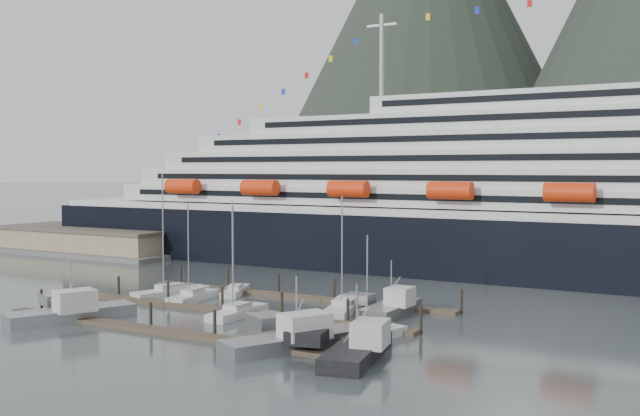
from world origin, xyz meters
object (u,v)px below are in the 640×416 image
at_px(sailboat_a, 192,297).
at_px(sailboat_e, 235,291).
at_px(trawler_d, 355,349).
at_px(sailboat_d, 344,308).
at_px(warehouse, 92,242).
at_px(trawler_c, 296,338).
at_px(sailboat_h, 372,336).
at_px(sailboat_b, 171,293).
at_px(trawler_a, 71,312).
at_px(cruise_ship, 609,206).
at_px(sailboat_c, 238,313).
at_px(trawler_e, 390,307).

height_order(sailboat_a, sailboat_e, sailboat_a).
relative_size(sailboat_e, trawler_d, 0.93).
relative_size(sailboat_d, sailboat_e, 1.19).
distance_m(warehouse, trawler_c, 96.90).
relative_size(warehouse, sailboat_e, 3.62).
relative_size(sailboat_e, sailboat_h, 1.10).
xyz_separation_m(sailboat_b, trawler_c, (31.29, -16.97, 0.52)).
distance_m(sailboat_b, trawler_d, 42.30).
bearing_deg(sailboat_e, sailboat_h, -140.64).
bearing_deg(trawler_c, trawler_d, -69.71).
relative_size(warehouse, trawler_a, 3.04).
bearing_deg(trawler_d, warehouse, 47.95).
xyz_separation_m(trawler_c, trawler_d, (7.09, -0.80, -0.02)).
relative_size(cruise_ship, trawler_c, 13.25).
xyz_separation_m(warehouse, sailboat_e, (58.23, -27.43, -1.85)).
height_order(sailboat_e, trawler_d, sailboat_e).
xyz_separation_m(sailboat_b, sailboat_h, (36.33, -9.86, -0.06)).
bearing_deg(sailboat_h, sailboat_c, 93.64).
bearing_deg(sailboat_d, cruise_ship, -43.54).
xyz_separation_m(sailboat_a, sailboat_c, (11.92, -5.90, 0.00)).
bearing_deg(sailboat_a, warehouse, 50.23).
xyz_separation_m(sailboat_a, sailboat_b, (-4.81, 1.04, 0.03)).
xyz_separation_m(warehouse, sailboat_b, (51.47, -33.42, -1.78)).
bearing_deg(sailboat_d, trawler_d, -164.10).
bearing_deg(trawler_e, sailboat_d, 99.22).
distance_m(sailboat_a, sailboat_c, 13.30).
bearing_deg(sailboat_a, trawler_d, -124.77).
height_order(trawler_a, trawler_c, trawler_a).
xyz_separation_m(trawler_d, trawler_e, (-6.13, 21.15, -0.04)).
height_order(sailboat_h, trawler_c, sailboat_h).
distance_m(cruise_ship, sailboat_a, 66.90).
bearing_deg(trawler_d, trawler_a, 79.12).
bearing_deg(cruise_ship, sailboat_b, -137.48).
height_order(warehouse, sailboat_d, sailboat_d).
xyz_separation_m(trawler_c, trawler_e, (0.96, 20.35, -0.06)).
bearing_deg(sailboat_d, sailboat_c, 118.75).
distance_m(sailboat_c, trawler_a, 19.58).
xyz_separation_m(sailboat_h, trawler_a, (-35.21, -8.87, 0.59)).
bearing_deg(sailboat_c, trawler_d, -118.43).
relative_size(sailboat_e, trawler_c, 0.80).
bearing_deg(sailboat_e, sailboat_d, -123.06).
bearing_deg(trawler_c, sailboat_h, -8.61).
height_order(sailboat_e, sailboat_h, sailboat_e).
height_order(trawler_c, trawler_d, trawler_c).
relative_size(cruise_ship, sailboat_h, 18.24).
height_order(warehouse, sailboat_h, sailboat_h).
bearing_deg(warehouse, sailboat_d, -21.78).
relative_size(cruise_ship, warehouse, 4.57).
relative_size(sailboat_a, trawler_c, 0.87).
distance_m(sailboat_a, sailboat_e, 7.30).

